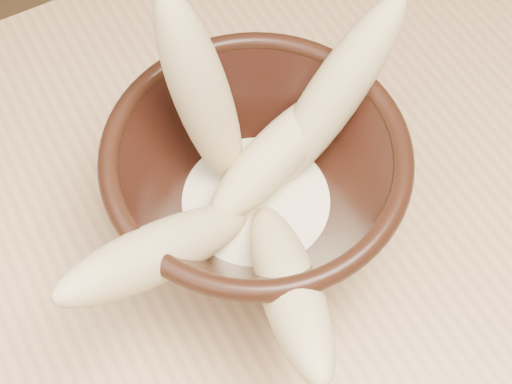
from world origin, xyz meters
TOP-DOWN VIEW (x-y plane):
  - bowl at (0.12, 0.08)m, footprint 0.22×0.22m
  - milk_puddle at (0.12, 0.08)m, footprint 0.12×0.12m
  - banana_upright at (0.10, 0.13)m, footprint 0.07×0.10m
  - banana_left at (0.03, 0.05)m, footprint 0.18×0.09m
  - banana_right at (0.20, 0.10)m, footprint 0.15×0.07m
  - banana_across at (0.14, 0.09)m, footprint 0.15×0.08m
  - banana_front at (0.10, -0.01)m, footprint 0.09×0.18m

SIDE VIEW (x-z plane):
  - milk_puddle at x=0.12m, z-range 0.78..0.80m
  - bowl at x=0.12m, z-range 0.76..0.88m
  - banana_across at x=0.14m, z-range 0.80..0.86m
  - banana_front at x=0.10m, z-range 0.78..0.90m
  - banana_left at x=0.03m, z-range 0.78..0.91m
  - banana_right at x=0.20m, z-range 0.78..0.93m
  - banana_upright at x=0.10m, z-range 0.79..0.97m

